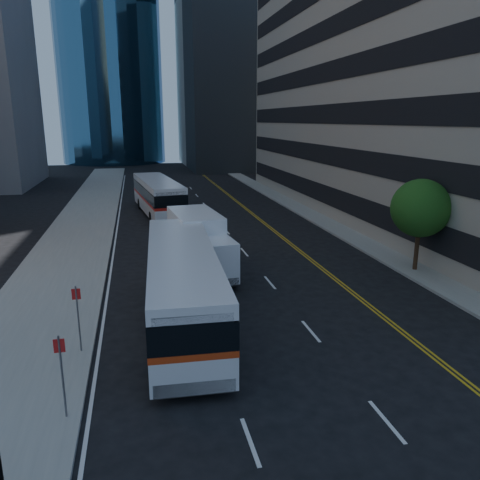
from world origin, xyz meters
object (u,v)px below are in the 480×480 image
(bus_front, at_px, (182,283))
(box_truck, at_px, (200,243))
(street_tree, at_px, (421,208))
(bus_rear, at_px, (158,196))

(bus_front, distance_m, box_truck, 6.56)
(street_tree, bearing_deg, bus_front, -163.70)
(bus_front, relative_size, bus_rear, 1.00)
(bus_front, xyz_separation_m, bus_rear, (0.16, 23.73, -0.01))
(bus_front, bearing_deg, box_truck, 78.57)
(street_tree, distance_m, bus_rear, 23.92)
(bus_front, relative_size, box_truck, 1.76)
(bus_front, distance_m, bus_rear, 23.73)
(street_tree, distance_m, bus_front, 14.15)
(street_tree, relative_size, bus_rear, 0.41)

